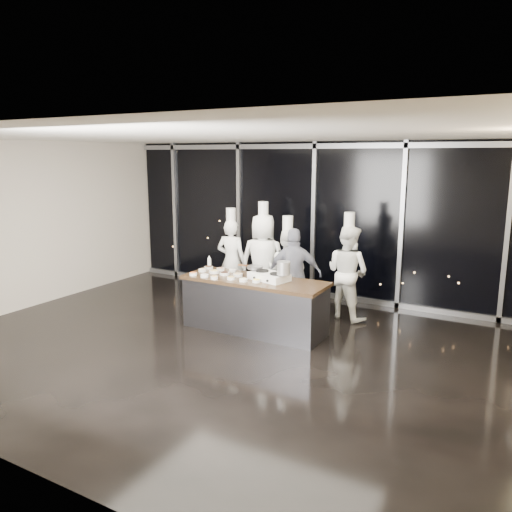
{
  "coord_description": "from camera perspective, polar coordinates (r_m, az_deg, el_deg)",
  "views": [
    {
      "loc": [
        3.96,
        -6.12,
        2.93
      ],
      "look_at": [
        -0.14,
        1.2,
        1.22
      ],
      "focal_mm": 35.0,
      "sensor_mm": 36.0,
      "label": 1
    }
  ],
  "objects": [
    {
      "name": "ground",
      "position": [
        7.86,
        -3.46,
        -10.41
      ],
      "size": [
        9.0,
        9.0,
        0.0
      ],
      "primitive_type": "plane",
      "color": "black",
      "rests_on": "ground"
    },
    {
      "name": "frying_pan",
      "position": [
        8.43,
        -0.18,
        -1.29
      ],
      "size": [
        0.48,
        0.32,
        0.04
      ],
      "rotation": [
        0.0,
        0.0,
        -0.26
      ],
      "color": "gray",
      "rests_on": "stove"
    },
    {
      "name": "squeeze_bottle",
      "position": [
        9.16,
        -5.36,
        -0.66
      ],
      "size": [
        0.06,
        0.06,
        0.23
      ],
      "color": "white",
      "rests_on": "demo_counter"
    },
    {
      "name": "room_shell",
      "position": [
        7.23,
        -2.49,
        6.07
      ],
      "size": [
        9.02,
        7.02,
        3.21
      ],
      "color": "beige",
      "rests_on": "ground"
    },
    {
      "name": "guest",
      "position": [
        8.94,
        4.4,
        -2.11
      ],
      "size": [
        1.05,
        0.76,
        1.66
      ],
      "rotation": [
        0.0,
        0.0,
        3.55
      ],
      "color": "#121834",
      "rests_on": "ground"
    },
    {
      "name": "chef_far_left",
      "position": [
        9.98,
        -2.83,
        -0.48
      ],
      "size": [
        0.66,
        0.47,
        1.91
      ],
      "rotation": [
        0.0,
        0.0,
        3.26
      ],
      "color": "white",
      "rests_on": "ground"
    },
    {
      "name": "chef_right",
      "position": [
        9.11,
        10.41,
        -1.79
      ],
      "size": [
        0.99,
        0.87,
        1.94
      ],
      "rotation": [
        0.0,
        0.0,
        2.84
      ],
      "color": "white",
      "rests_on": "ground"
    },
    {
      "name": "prep_bowls",
      "position": [
        8.57,
        -3.69,
        -2.06
      ],
      "size": [
        1.37,
        0.71,
        0.05
      ],
      "color": "white",
      "rests_on": "demo_counter"
    },
    {
      "name": "stove",
      "position": [
        8.23,
        1.52,
        -2.32
      ],
      "size": [
        0.72,
        0.54,
        0.14
      ],
      "rotation": [
        0.0,
        0.0,
        -0.26
      ],
      "color": "white",
      "rests_on": "demo_counter"
    },
    {
      "name": "chef_left",
      "position": [
        9.57,
        0.82,
        -0.56
      ],
      "size": [
        1.01,
        0.77,
        2.07
      ],
      "rotation": [
        0.0,
        0.0,
        3.37
      ],
      "color": "white",
      "rests_on": "ground"
    },
    {
      "name": "window_wall",
      "position": [
        10.43,
        6.67,
        4.08
      ],
      "size": [
        8.9,
        0.11,
        3.2
      ],
      "color": "black",
      "rests_on": "ground"
    },
    {
      "name": "chef_center",
      "position": [
        9.29,
        3.58,
        -1.67
      ],
      "size": [
        0.8,
        0.64,
        1.84
      ],
      "rotation": [
        0.0,
        0.0,
        3.18
      ],
      "color": "white",
      "rests_on": "ground"
    },
    {
      "name": "stock_pot",
      "position": [
        8.0,
        3.17,
        -1.39
      ],
      "size": [
        0.26,
        0.26,
        0.22
      ],
      "primitive_type": "cylinder",
      "rotation": [
        0.0,
        0.0,
        -0.26
      ],
      "color": "#A5A5A8",
      "rests_on": "stove"
    },
    {
      "name": "demo_counter",
      "position": [
        8.43,
        -0.18,
        -5.57
      ],
      "size": [
        2.46,
        0.86,
        0.9
      ],
      "color": "#3D3C42",
      "rests_on": "ground"
    }
  ]
}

